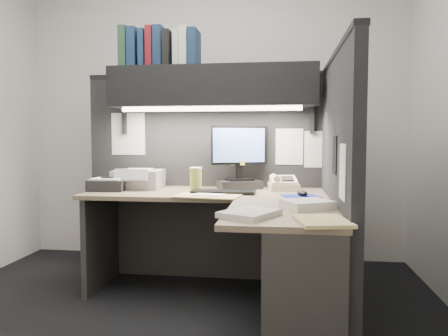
{
  "coord_description": "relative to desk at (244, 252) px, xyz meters",
  "views": [
    {
      "loc": [
        0.65,
        -2.53,
        1.12
      ],
      "look_at": [
        0.24,
        0.51,
        0.91
      ],
      "focal_mm": 35.0,
      "sensor_mm": 36.0,
      "label": 1
    }
  ],
  "objects": [
    {
      "name": "paper_stack_b",
      "position": [
        0.06,
        -0.38,
        0.3
      ],
      "size": [
        0.33,
        0.35,
        0.03
      ],
      "primitive_type": "cube",
      "rotation": [
        0.0,
        0.0,
        -0.48
      ],
      "color": "white",
      "rests_on": "desk"
    },
    {
      "name": "floor",
      "position": [
        -0.43,
        0.0,
        -0.44
      ],
      "size": [
        3.5,
        3.5,
        0.0
      ],
      "primitive_type": "plane",
      "color": "black",
      "rests_on": "ground"
    },
    {
      "name": "wall_back",
      "position": [
        -0.43,
        1.5,
        0.91
      ],
      "size": [
        3.5,
        0.04,
        2.7
      ],
      "primitive_type": "cube",
      "color": "silver",
      "rests_on": "floor"
    },
    {
      "name": "open_folder",
      "position": [
        -0.26,
        0.32,
        0.29
      ],
      "size": [
        0.46,
        0.34,
        0.01
      ],
      "primitive_type": "cube",
      "rotation": [
        0.0,
        0.0,
        -0.14
      ],
      "color": "#E0C77E",
      "rests_on": "desk"
    },
    {
      "name": "notebook_stack",
      "position": [
        -1.06,
        0.54,
        0.33
      ],
      "size": [
        0.28,
        0.24,
        0.08
      ],
      "primitive_type": "cube",
      "rotation": [
        0.0,
        0.0,
        0.07
      ],
      "color": "black",
      "rests_on": "desk"
    },
    {
      "name": "coffee_cup",
      "position": [
        -0.41,
        0.6,
        0.37
      ],
      "size": [
        0.1,
        0.1,
        0.16
      ],
      "primitive_type": "cylinder",
      "rotation": [
        0.0,
        0.0,
        -0.2
      ],
      "color": "#AAA144",
      "rests_on": "desk"
    },
    {
      "name": "task_light_tube",
      "position": [
        -0.3,
        0.61,
        0.89
      ],
      "size": [
        1.32,
        0.04,
        0.04
      ],
      "primitive_type": "cylinder",
      "rotation": [
        0.0,
        1.57,
        0.0
      ],
      "color": "white",
      "rests_on": "overhead_shelf"
    },
    {
      "name": "paper_stack_a",
      "position": [
        0.36,
        -0.11,
        0.31
      ],
      "size": [
        0.31,
        0.3,
        0.05
      ],
      "primitive_type": "cube",
      "rotation": [
        0.0,
        0.0,
        0.49
      ],
      "color": "white",
      "rests_on": "desk"
    },
    {
      "name": "keyboard",
      "position": [
        -0.18,
        0.46,
        0.3
      ],
      "size": [
        0.45,
        0.16,
        0.02
      ],
      "primitive_type": "cube",
      "rotation": [
        0.0,
        0.0,
        -0.02
      ],
      "color": "black",
      "rests_on": "desk"
    },
    {
      "name": "manila_stack",
      "position": [
        0.41,
        -0.51,
        0.3
      ],
      "size": [
        0.27,
        0.32,
        0.02
      ],
      "primitive_type": "cube",
      "rotation": [
        0.0,
        0.0,
        0.18
      ],
      "color": "#E0C77E",
      "rests_on": "desk"
    },
    {
      "name": "mousepad",
      "position": [
        0.35,
        0.38,
        0.29
      ],
      "size": [
        0.28,
        0.27,
        0.0
      ],
      "primitive_type": "cube",
      "rotation": [
        0.0,
        0.0,
        0.3
      ],
      "color": "navy",
      "rests_on": "desk"
    },
    {
      "name": "monitor",
      "position": [
        -0.1,
        0.77,
        0.48
      ],
      "size": [
        0.42,
        0.31,
        0.48
      ],
      "rotation": [
        0.0,
        0.0,
        0.41
      ],
      "color": "black",
      "rests_on": "desk"
    },
    {
      "name": "desk",
      "position": [
        0.0,
        0.0,
        0.0
      ],
      "size": [
        1.7,
        1.53,
        0.73
      ],
      "color": "#7B664E",
      "rests_on": "floor"
    },
    {
      "name": "binder_row",
      "position": [
        -0.71,
        0.76,
        1.35
      ],
      "size": [
        0.59,
        0.26,
        0.31
      ],
      "color": "#22452E",
      "rests_on": "overhead_shelf"
    },
    {
      "name": "wall_front",
      "position": [
        -0.43,
        -1.5,
        0.91
      ],
      "size": [
        3.5,
        0.04,
        2.7
      ],
      "primitive_type": "cube",
      "color": "silver",
      "rests_on": "floor"
    },
    {
      "name": "pinned_papers",
      "position": [
        -0.0,
        0.56,
        0.61
      ],
      "size": [
        1.76,
        1.31,
        0.51
      ],
      "color": "white",
      "rests_on": "partition_back"
    },
    {
      "name": "mouse",
      "position": [
        0.36,
        0.38,
        0.31
      ],
      "size": [
        0.09,
        0.11,
        0.04
      ],
      "primitive_type": "ellipsoid",
      "rotation": [
        0.0,
        0.0,
        0.42
      ],
      "color": "black",
      "rests_on": "mousepad"
    },
    {
      "name": "partition_back",
      "position": [
        -0.4,
        0.93,
        0.36
      ],
      "size": [
        1.9,
        0.06,
        1.6
      ],
      "primitive_type": "cube",
      "color": "black",
      "rests_on": "floor"
    },
    {
      "name": "printer",
      "position": [
        -0.88,
        0.7,
        0.36
      ],
      "size": [
        0.36,
        0.31,
        0.14
      ],
      "primitive_type": "cube",
      "rotation": [
        0.0,
        0.0,
        0.02
      ],
      "color": "#9A9CA0",
      "rests_on": "desk"
    },
    {
      "name": "partition_right",
      "position": [
        0.55,
        0.18,
        0.36
      ],
      "size": [
        0.06,
        1.5,
        1.6
      ],
      "primitive_type": "cube",
      "color": "black",
      "rests_on": "floor"
    },
    {
      "name": "telephone",
      "position": [
        0.23,
        0.73,
        0.33
      ],
      "size": [
        0.24,
        0.25,
        0.09
      ],
      "primitive_type": "cube",
      "rotation": [
        0.0,
        0.0,
        0.17
      ],
      "color": "beige",
      "rests_on": "desk"
    },
    {
      "name": "overhead_shelf",
      "position": [
        -0.3,
        0.75,
        1.06
      ],
      "size": [
        1.55,
        0.34,
        0.3
      ],
      "primitive_type": "cube",
      "color": "black",
      "rests_on": "partition_back"
    }
  ]
}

